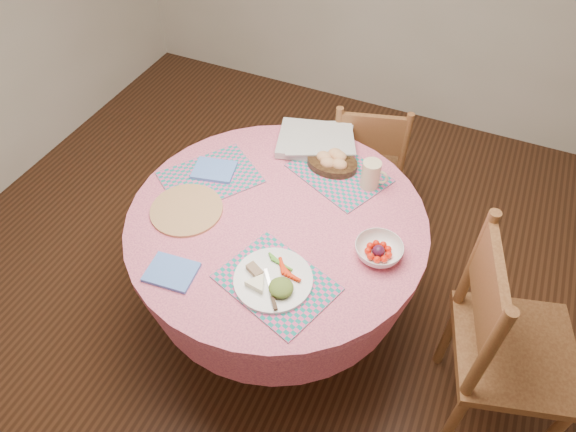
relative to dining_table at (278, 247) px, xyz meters
name	(u,v)px	position (x,y,z in m)	size (l,w,h in m)	color
ground	(279,316)	(0.00, 0.00, -0.56)	(4.00, 4.00, 0.00)	#331C0F
dining_table	(278,247)	(0.00, 0.00, 0.00)	(1.24, 1.24, 0.75)	#ED6E83
chair_right	(503,343)	(0.97, -0.06, -0.02)	(0.57, 0.58, 1.03)	brown
chair_back	(367,161)	(0.15, 0.82, -0.10)	(0.49, 0.48, 0.87)	brown
placemat_front	(277,283)	(0.14, -0.30, 0.20)	(0.40, 0.30, 0.01)	#168077
placemat_left	(210,177)	(-0.37, 0.09, 0.20)	(0.40, 0.30, 0.01)	#168077
placemat_back	(339,173)	(0.14, 0.35, 0.20)	(0.40, 0.30, 0.01)	#168077
wicker_trivet	(187,210)	(-0.36, -0.12, 0.20)	(0.30, 0.30, 0.01)	#AC784A
napkin_near	(171,272)	(-0.24, -0.42, 0.20)	(0.18, 0.14, 0.01)	#5683DE
napkin_far	(214,170)	(-0.37, 0.13, 0.21)	(0.18, 0.14, 0.01)	#5683DE
dinner_plate	(274,280)	(0.13, -0.30, 0.22)	(0.29, 0.29, 0.05)	white
bread_bowl	(333,161)	(0.10, 0.38, 0.23)	(0.23, 0.23, 0.08)	black
latte_mug	(371,174)	(0.29, 0.33, 0.26)	(0.12, 0.08, 0.13)	beige
fruit_bowl	(379,251)	(0.44, -0.02, 0.22)	(0.22, 0.22, 0.06)	white
newspaper_stack	(316,140)	(-0.03, 0.50, 0.22)	(0.42, 0.36, 0.04)	silver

